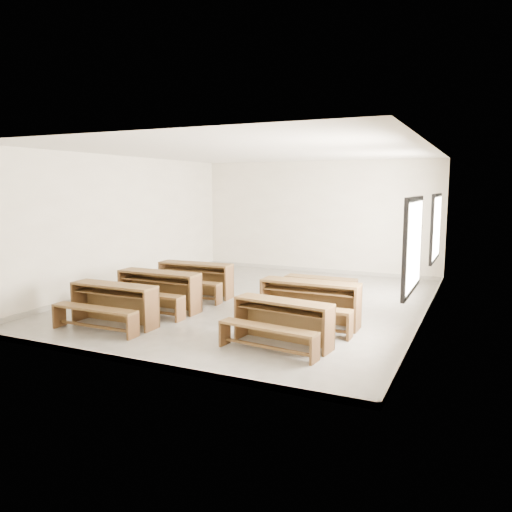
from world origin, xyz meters
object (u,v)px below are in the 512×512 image
at_px(desk_set_2, 195,277).
at_px(desk_set_5, 320,291).
at_px(desk_set_1, 158,288).
at_px(desk_set_4, 309,300).
at_px(desk_set_0, 112,302).
at_px(desk_set_3, 282,320).

xyz_separation_m(desk_set_2, desk_set_5, (2.92, 0.07, -0.07)).
distance_m(desk_set_1, desk_set_4, 3.12).
distance_m(desk_set_0, desk_set_5, 4.04).
xyz_separation_m(desk_set_1, desk_set_4, (3.11, 0.22, 0.01)).
height_order(desk_set_0, desk_set_5, desk_set_0).
bearing_deg(desk_set_0, desk_set_3, 3.86).
height_order(desk_set_1, desk_set_3, desk_set_1).
xyz_separation_m(desk_set_1, desk_set_2, (-0.00, 1.40, -0.01)).
bearing_deg(desk_set_2, desk_set_5, -1.50).
height_order(desk_set_1, desk_set_2, desk_set_1).
relative_size(desk_set_3, desk_set_4, 0.94).
xyz_separation_m(desk_set_1, desk_set_3, (3.09, -1.03, -0.04)).
distance_m(desk_set_0, desk_set_3, 3.18).
distance_m(desk_set_2, desk_set_3, 3.94).
bearing_deg(desk_set_1, desk_set_2, 90.11).
relative_size(desk_set_4, desk_set_5, 1.22).
bearing_deg(desk_set_3, desk_set_1, 168.35).
height_order(desk_set_4, desk_set_5, desk_set_4).
bearing_deg(desk_set_4, desk_set_0, -155.65).
xyz_separation_m(desk_set_0, desk_set_4, (3.19, 1.47, 0.03)).
bearing_deg(desk_set_1, desk_set_4, 4.17).
relative_size(desk_set_0, desk_set_2, 0.95).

